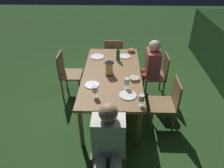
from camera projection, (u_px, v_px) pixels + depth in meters
The scene contains 20 objects.
ground_plane at pixel (112, 107), 3.96m from camera, with size 16.00×16.00×0.00m, color #26471E.
dining_table at pixel (112, 76), 3.59m from camera, with size 1.97×0.96×0.74m.
chair_head_far at pixel (109, 140), 2.67m from camera, with size 0.40×0.42×0.87m.
person_in_cream at pixel (108, 144), 2.42m from camera, with size 0.48×0.38×1.15m.
chair_head_near at pixel (114, 55), 4.72m from camera, with size 0.40×0.42×0.87m.
chair_side_right_a at pixel (158, 73), 4.04m from camera, with size 0.42×0.40×0.87m.
person_in_rust at pixel (149, 66), 3.97m from camera, with size 0.38×0.47×1.15m.
chair_side_left_a at pixel (67, 72), 4.09m from camera, with size 0.42×0.40×0.87m.
chair_side_right_b at pixel (167, 102), 3.30m from camera, with size 0.42×0.40×0.87m.
lantern_centerpiece at pixel (109, 66), 3.44m from camera, with size 0.15×0.15×0.27m.
green_bottle_on_table at pixel (118, 55), 3.89m from camera, with size 0.07×0.07×0.29m.
wine_glass_a at pixel (95, 90), 2.94m from camera, with size 0.08×0.08×0.17m.
wine_glass_b at pixel (127, 82), 3.11m from camera, with size 0.08×0.08×0.17m.
wine_glass_c at pixel (141, 98), 2.77m from camera, with size 0.08×0.08×0.17m.
plate_a at pixel (124, 56), 4.07m from camera, with size 0.22×0.22×0.01m, color white.
plate_b at pixel (97, 57), 4.06m from camera, with size 0.26×0.26×0.01m, color white.
plate_c at pixel (92, 85), 3.24m from camera, with size 0.22×0.22×0.01m, color white.
plate_d at pixel (128, 95), 3.02m from camera, with size 0.25×0.25×0.01m, color silver.
bowl_olives at pixel (134, 79), 3.37m from camera, with size 0.16×0.16×0.04m.
bowl_bread at pixel (131, 51), 4.24m from camera, with size 0.14×0.14×0.06m.
Camera 1 is at (3.08, 0.09, 2.53)m, focal length 34.02 mm.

